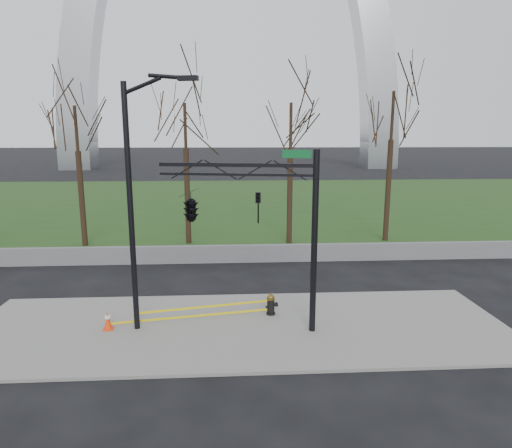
{
  "coord_description": "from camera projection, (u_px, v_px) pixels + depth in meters",
  "views": [
    {
      "loc": [
        -0.3,
        -13.85,
        6.38
      ],
      "look_at": [
        0.64,
        2.0,
        3.2
      ],
      "focal_mm": 30.78,
      "sensor_mm": 36.0,
      "label": 1
    }
  ],
  "objects": [
    {
      "name": "sidewalk",
      "position": [
        241.0,
        327.0,
        14.82
      ],
      "size": [
        18.0,
        6.0,
        0.1
      ],
      "primitive_type": "cube",
      "color": "slate",
      "rests_on": "ground"
    },
    {
      "name": "guardrail",
      "position": [
        237.0,
        254.0,
        22.57
      ],
      "size": [
        60.0,
        0.3,
        0.9
      ],
      "primitive_type": "cube",
      "color": "#59595B",
      "rests_on": "ground"
    },
    {
      "name": "traffic_signal_mast",
      "position": [
        214.0,
        207.0,
        14.12
      ],
      "size": [
        5.01,
        2.54,
        6.0
      ],
      "rotation": [
        0.0,
        0.0,
        -0.2
      ],
      "color": "black",
      "rests_on": "ground"
    },
    {
      "name": "fire_hydrant",
      "position": [
        271.0,
        304.0,
        15.71
      ],
      "size": [
        0.49,
        0.35,
        0.8
      ],
      "rotation": [
        0.0,
        0.0,
        0.4
      ],
      "color": "black",
      "rests_on": "sidewalk"
    },
    {
      "name": "ground",
      "position": [
        241.0,
        328.0,
        14.83
      ],
      "size": [
        500.0,
        500.0,
        0.0
      ],
      "primitive_type": "plane",
      "color": "black",
      "rests_on": "ground"
    },
    {
      "name": "traffic_cone",
      "position": [
        108.0,
        320.0,
        14.48
      ],
      "size": [
        0.34,
        0.34,
        0.62
      ],
      "rotation": [
        0.0,
        0.0,
        0.07
      ],
      "color": "#EE380C",
      "rests_on": "sidewalk"
    },
    {
      "name": "tree_row",
      "position": [
        133.0,
        164.0,
        25.29
      ],
      "size": [
        34.26,
        4.0,
        9.65
      ],
      "color": "black",
      "rests_on": "ground"
    },
    {
      "name": "street_light",
      "position": [
        136.0,
        191.0,
        13.7
      ],
      "size": [
        2.37,
        0.66,
        8.21
      ],
      "rotation": [
        0.0,
        0.0,
        -0.2
      ],
      "color": "black",
      "rests_on": "ground"
    },
    {
      "name": "grass_strip",
      "position": [
        233.0,
        201.0,
        44.19
      ],
      "size": [
        120.0,
        40.0,
        0.06
      ],
      "primitive_type": "cube",
      "color": "#214017",
      "rests_on": "ground"
    },
    {
      "name": "caution_tape",
      "position": [
        199.0,
        312.0,
        15.11
      ],
      "size": [
        5.5,
        0.94,
        0.41
      ],
      "color": "yellow",
      "rests_on": "ground"
    }
  ]
}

